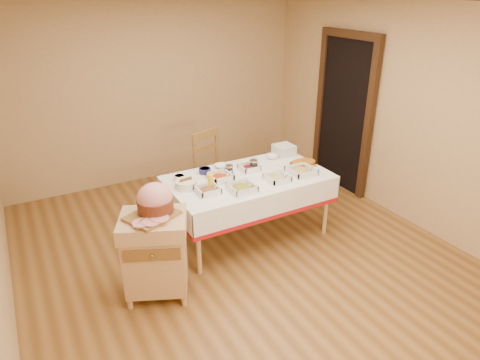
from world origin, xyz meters
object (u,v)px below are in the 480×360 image
object	(u,v)px
dining_chair	(214,169)
plate_stack	(284,150)
ham_on_board	(155,202)
preserve_jar_left	(229,170)
brass_platter	(303,163)
preserve_jar_right	(254,165)
mustard_bottle	(210,180)
dining_table	(248,189)
bread_basket	(186,184)
butcher_cart	(156,251)

from	to	relation	value
dining_chair	plate_stack	bearing A→B (deg)	-32.83
dining_chair	ham_on_board	size ratio (longest dim) A/B	2.24
preserve_jar_left	brass_platter	distance (m)	0.93
preserve_jar_right	mustard_bottle	world-z (taller)	mustard_bottle
dining_table	brass_platter	size ratio (longest dim) A/B	5.04
dining_table	mustard_bottle	bearing A→B (deg)	-173.90
dining_table	ham_on_board	size ratio (longest dim) A/B	3.98
bread_basket	plate_stack	world-z (taller)	plate_stack
brass_platter	dining_table	bearing A→B (deg)	177.65
butcher_cart	preserve_jar_right	world-z (taller)	preserve_jar_right
preserve_jar_right	bread_basket	distance (m)	0.89
mustard_bottle	dining_chair	bearing A→B (deg)	62.48
brass_platter	preserve_jar_right	bearing A→B (deg)	164.02
dining_chair	preserve_jar_right	xyz separation A→B (m)	(0.17, -0.72, 0.29)
mustard_bottle	bread_basket	xyz separation A→B (m)	(-0.23, 0.12, -0.04)
dining_chair	preserve_jar_right	size ratio (longest dim) A/B	8.68
preserve_jar_right	mustard_bottle	bearing A→B (deg)	-163.50
butcher_cart	brass_platter	bearing A→B (deg)	13.42
preserve_jar_right	dining_chair	bearing A→B (deg)	103.40
preserve_jar_left	butcher_cart	bearing A→B (deg)	-149.31
dining_table	brass_platter	world-z (taller)	brass_platter
dining_table	dining_chair	xyz separation A→B (m)	(-0.02, 0.86, -0.07)
mustard_bottle	preserve_jar_left	bearing A→B (deg)	31.79
ham_on_board	brass_platter	world-z (taller)	ham_on_board
dining_chair	bread_basket	bearing A→B (deg)	-131.74
ham_on_board	preserve_jar_left	distance (m)	1.27
mustard_bottle	bread_basket	distance (m)	0.27
preserve_jar_left	bread_basket	world-z (taller)	preserve_jar_left
dining_chair	plate_stack	xyz separation A→B (m)	(0.76, -0.49, 0.30)
butcher_cart	plate_stack	distance (m)	2.25
dining_table	dining_chair	size ratio (longest dim) A/B	1.78
bread_basket	brass_platter	size ratio (longest dim) A/B	0.64
dining_table	dining_chair	world-z (taller)	dining_chair
dining_chair	plate_stack	size ratio (longest dim) A/B	4.38
preserve_jar_right	plate_stack	size ratio (longest dim) A/B	0.50
preserve_jar_left	mustard_bottle	size ratio (longest dim) A/B	0.61
ham_on_board	preserve_jar_left	xyz separation A→B (m)	(1.09, 0.64, -0.16)
bread_basket	brass_platter	world-z (taller)	bread_basket
plate_stack	dining_table	bearing A→B (deg)	-153.22
preserve_jar_right	plate_stack	distance (m)	0.63
bread_basket	butcher_cart	bearing A→B (deg)	-134.00
ham_on_board	preserve_jar_right	xyz separation A→B (m)	(1.40, 0.62, -0.16)
preserve_jar_left	plate_stack	world-z (taller)	plate_stack
bread_basket	dining_chair	bearing A→B (deg)	48.26
dining_table	preserve_jar_right	bearing A→B (deg)	42.33
ham_on_board	dining_table	bearing A→B (deg)	21.10
dining_chair	ham_on_board	distance (m)	1.88
bread_basket	plate_stack	bearing A→B (deg)	11.78
preserve_jar_right	brass_platter	distance (m)	0.62
preserve_jar_left	brass_platter	world-z (taller)	preserve_jar_left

